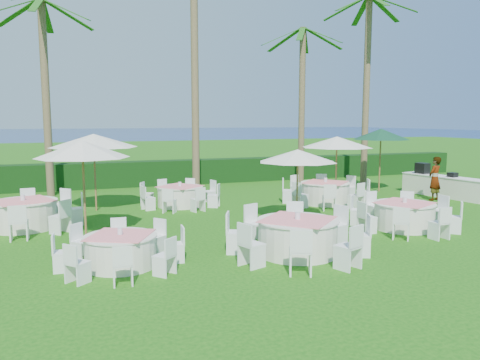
% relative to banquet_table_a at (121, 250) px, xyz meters
% --- Properties ---
extents(ground, '(120.00, 120.00, 0.00)m').
position_rel_banquet_table_a_xyz_m(ground, '(3.65, 0.61, -0.37)').
color(ground, '#12510D').
rests_on(ground, ground).
extents(hedge, '(34.00, 1.00, 1.20)m').
position_rel_banquet_table_a_xyz_m(hedge, '(3.65, 12.61, 0.23)').
color(hedge, black).
rests_on(hedge, ground).
extents(ocean, '(260.00, 260.00, 0.00)m').
position_rel_banquet_table_a_xyz_m(ocean, '(3.65, 102.61, -0.37)').
color(ocean, '#081A51').
rests_on(ocean, ground).
extents(banquet_table_a, '(2.81, 2.81, 0.86)m').
position_rel_banquet_table_a_xyz_m(banquet_table_a, '(0.00, 0.00, 0.00)').
color(banquet_table_a, silver).
rests_on(banquet_table_a, ground).
extents(banquet_table_b, '(3.35, 3.35, 1.03)m').
position_rel_banquet_table_a_xyz_m(banquet_table_b, '(4.08, -0.49, 0.08)').
color(banquet_table_b, silver).
rests_on(banquet_table_b, ground).
extents(banquet_table_c, '(3.12, 3.12, 0.94)m').
position_rel_banquet_table_a_xyz_m(banquet_table_c, '(8.26, 0.81, 0.04)').
color(banquet_table_c, silver).
rests_on(banquet_table_c, ground).
extents(banquet_table_d, '(3.35, 3.35, 1.01)m').
position_rel_banquet_table_a_xyz_m(banquet_table_d, '(-2.32, 4.70, 0.07)').
color(banquet_table_d, silver).
rests_on(banquet_table_d, ground).
extents(banquet_table_e, '(2.97, 2.97, 0.91)m').
position_rel_banquet_table_a_xyz_m(banquet_table_e, '(2.83, 6.66, 0.02)').
color(banquet_table_e, silver).
rests_on(banquet_table_e, ground).
extents(banquet_table_f, '(3.24, 3.24, 0.99)m').
position_rel_banquet_table_a_xyz_m(banquet_table_f, '(8.22, 5.30, 0.06)').
color(banquet_table_f, silver).
rests_on(banquet_table_f, ground).
extents(umbrella_a, '(2.51, 2.51, 2.66)m').
position_rel_banquet_table_a_xyz_m(umbrella_a, '(-0.64, 2.93, 2.05)').
color(umbrella_a, brown).
rests_on(umbrella_a, ground).
extents(umbrella_b, '(2.50, 2.50, 2.29)m').
position_rel_banquet_table_a_xyz_m(umbrella_b, '(5.70, 2.73, 1.72)').
color(umbrella_b, brown).
rests_on(umbrella_b, ground).
extents(umbrella_c, '(3.04, 3.04, 2.72)m').
position_rel_banquet_table_a_xyz_m(umbrella_c, '(-0.16, 6.84, 2.11)').
color(umbrella_c, brown).
rests_on(umbrella_c, ground).
extents(umbrella_d, '(2.82, 2.82, 2.55)m').
position_rel_banquet_table_a_xyz_m(umbrella_d, '(9.05, 5.89, 1.95)').
color(umbrella_d, brown).
rests_on(umbrella_d, ground).
extents(umbrella_green, '(2.49, 2.49, 2.81)m').
position_rel_banquet_table_a_xyz_m(umbrella_green, '(12.06, 7.14, 2.19)').
color(umbrella_green, brown).
rests_on(umbrella_green, ground).
extents(buffet_table, '(1.45, 3.83, 1.33)m').
position_rel_banquet_table_a_xyz_m(buffet_table, '(13.70, 5.03, 0.09)').
color(buffet_table, silver).
rests_on(buffet_table, ground).
extents(staff_person, '(0.75, 0.62, 1.75)m').
position_rel_banquet_table_a_xyz_m(staff_person, '(12.67, 4.41, 0.50)').
color(staff_person, gray).
rests_on(staff_person, ground).
extents(palm_b, '(4.15, 4.40, 8.07)m').
position_rel_banquet_table_a_xyz_m(palm_b, '(-1.79, 10.87, 4.11)').
color(palm_b, brown).
rests_on(palm_b, ground).
extents(palm_c, '(4.40, 4.00, 12.57)m').
position_rel_banquet_table_a_xyz_m(palm_c, '(4.18, 9.40, 6.40)').
color(palm_c, brown).
rests_on(palm_c, ground).
extents(palm_d, '(4.40, 4.02, 7.80)m').
position_rel_banquet_table_a_xyz_m(palm_d, '(10.25, 11.28, 3.97)').
color(palm_d, brown).
rests_on(palm_d, ground).
extents(palm_e, '(4.32, 4.32, 9.09)m').
position_rel_banquet_table_a_xyz_m(palm_e, '(12.77, 9.38, 4.63)').
color(palm_e, brown).
rests_on(palm_e, ground).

